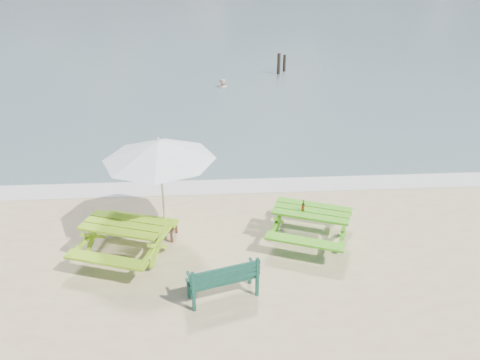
{
  "coord_description": "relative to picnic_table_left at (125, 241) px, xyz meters",
  "views": [
    {
      "loc": [
        -0.12,
        -7.2,
        6.1
      ],
      "look_at": [
        0.53,
        3.0,
        1.0
      ],
      "focal_mm": 35.0,
      "sensor_mm": 36.0,
      "label": 1
    }
  ],
  "objects": [
    {
      "name": "beer_bottle",
      "position": [
        3.93,
        0.36,
        0.5
      ],
      "size": [
        0.07,
        0.07,
        0.26
      ],
      "color": "#8C5B14",
      "rests_on": "picnic_table_right"
    },
    {
      "name": "picnic_table_right",
      "position": [
        4.13,
        0.37,
        -0.01
      ],
      "size": [
        2.27,
        2.38,
        0.81
      ],
      "color": "#4CA819",
      "rests_on": "ground"
    },
    {
      "name": "foam_strip",
      "position": [
        2.06,
        3.2,
        -0.4
      ],
      "size": [
        22.0,
        0.9,
        0.01
      ],
      "primitive_type": "cube",
      "color": "silver",
      "rests_on": "ground"
    },
    {
      "name": "swimmer",
      "position": [
        2.5,
        13.78,
        -0.8
      ],
      "size": [
        0.63,
        0.45,
        1.62
      ],
      "color": "tan",
      "rests_on": "ground"
    },
    {
      "name": "mooring_pilings",
      "position": [
        5.74,
        16.4,
        0.01
      ],
      "size": [
        0.57,
        0.77,
        1.3
      ],
      "color": "black",
      "rests_on": "ground"
    },
    {
      "name": "patio_umbrella",
      "position": [
        0.79,
        0.72,
        1.81
      ],
      "size": [
        2.92,
        2.92,
        2.44
      ],
      "color": "silver",
      "rests_on": "ground"
    },
    {
      "name": "side_table",
      "position": [
        0.79,
        0.72,
        -0.23
      ],
      "size": [
        0.58,
        0.58,
        0.32
      ],
      "color": "brown",
      "rests_on": "ground"
    },
    {
      "name": "park_bench",
      "position": [
        2.07,
        -1.44,
        -0.14
      ],
      "size": [
        1.43,
        0.81,
        0.84
      ],
      "color": "#0E3B2E",
      "rests_on": "ground"
    },
    {
      "name": "picnic_table_left",
      "position": [
        0.0,
        0.0,
        0.0
      ],
      "size": [
        2.27,
        2.4,
        0.84
      ],
      "color": "#84B81B",
      "rests_on": "ground"
    }
  ]
}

